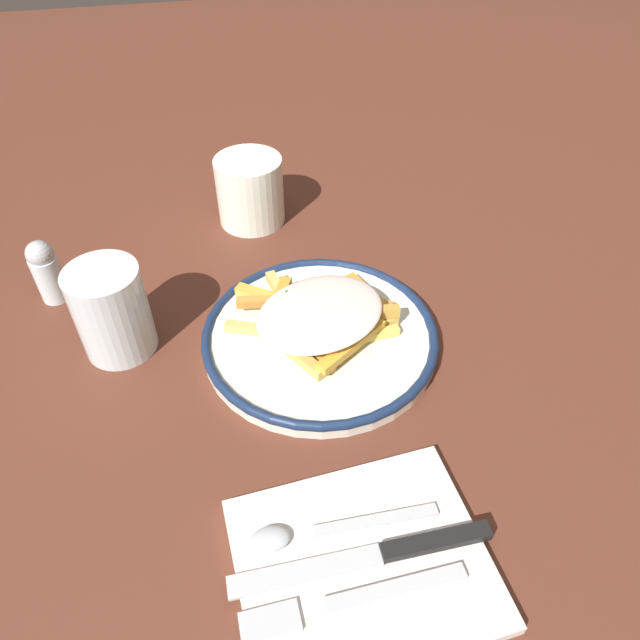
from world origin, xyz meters
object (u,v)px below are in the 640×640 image
(knife, at_px, (386,553))
(water_glass, at_px, (112,311))
(plate, at_px, (320,336))
(coffee_mug, at_px, (250,190))
(salt_shaker, at_px, (47,271))
(napkin, at_px, (362,563))
(fries_heap, at_px, (320,313))
(fork, at_px, (357,599))
(spoon, at_px, (311,532))

(knife, height_order, water_glass, water_glass)
(plate, bearing_deg, coffee_mug, 9.36)
(plate, distance_m, salt_shaker, 0.32)
(plate, relative_size, napkin, 1.31)
(coffee_mug, bearing_deg, fries_heap, -169.85)
(fries_heap, relative_size, napkin, 0.98)
(plate, height_order, coffee_mug, coffee_mug)
(plate, xyz_separation_m, napkin, (-0.25, 0.02, -0.00))
(fork, distance_m, knife, 0.04)
(fries_heap, relative_size, fork, 1.07)
(fork, bearing_deg, napkin, -23.25)
(fork, bearing_deg, plate, -6.38)
(napkin, relative_size, fork, 1.10)
(plate, distance_m, fries_heap, 0.03)
(spoon, distance_m, salt_shaker, 0.43)
(plate, distance_m, water_glass, 0.22)
(fork, relative_size, coffee_mug, 1.51)
(napkin, height_order, fork, fork)
(fries_heap, xyz_separation_m, coffee_mug, (0.24, 0.04, 0.01))
(plate, bearing_deg, water_glass, 78.92)
(fries_heap, distance_m, salt_shaker, 0.32)
(plate, bearing_deg, spoon, 166.23)
(knife, distance_m, water_glass, 0.36)
(fork, height_order, spoon, spoon)
(spoon, height_order, salt_shaker, salt_shaker)
(napkin, xyz_separation_m, water_glass, (0.29, 0.19, 0.05))
(plate, distance_m, spoon, 0.22)
(fries_heap, relative_size, water_glass, 1.86)
(water_glass, bearing_deg, spoon, -148.80)
(spoon, relative_size, salt_shaker, 1.92)
(coffee_mug, bearing_deg, napkin, -177.33)
(fries_heap, bearing_deg, napkin, 175.38)
(water_glass, bearing_deg, fork, -150.38)
(spoon, distance_m, water_glass, 0.30)
(knife, distance_m, coffee_mug, 0.50)
(plate, bearing_deg, salt_shaker, 64.35)
(spoon, xyz_separation_m, salt_shaker, (0.36, 0.24, 0.02))
(knife, relative_size, coffee_mug, 1.79)
(napkin, height_order, spoon, spoon)
(knife, bearing_deg, salt_shaker, 36.94)
(fork, distance_m, spoon, 0.06)
(fork, distance_m, salt_shaker, 0.49)
(knife, height_order, spoon, spoon)
(plate, xyz_separation_m, fork, (-0.27, 0.03, 0.00))
(napkin, bearing_deg, knife, -89.47)
(napkin, relative_size, salt_shaker, 2.45)
(napkin, height_order, water_glass, water_glass)
(fries_heap, distance_m, napkin, 0.26)
(salt_shaker, bearing_deg, fork, -148.01)
(coffee_mug, relative_size, salt_shaker, 1.48)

